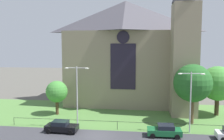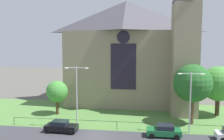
% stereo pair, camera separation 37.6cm
% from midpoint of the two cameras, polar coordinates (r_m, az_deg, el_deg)
% --- Properties ---
extents(ground, '(160.00, 160.00, 0.00)m').
position_cam_midpoint_polar(ground, '(40.42, -0.67, -10.40)').
color(ground, '#56544C').
extents(grass_verge, '(120.00, 20.00, 0.01)m').
position_cam_midpoint_polar(grass_verge, '(38.52, -1.10, -11.21)').
color(grass_verge, '#517F3D').
rests_on(grass_verge, ground).
extents(church_building, '(23.20, 16.20, 26.00)m').
position_cam_midpoint_polar(church_building, '(46.47, 4.49, 4.54)').
color(church_building, gray).
rests_on(church_building, ground).
extents(iron_railing, '(29.74, 0.07, 1.13)m').
position_cam_midpoint_polar(iron_railing, '(32.75, 1.52, -12.54)').
color(iron_railing, black).
rests_on(iron_railing, ground).
extents(tree_left_near, '(3.55, 3.55, 5.61)m').
position_cam_midpoint_polar(tree_left_near, '(40.07, -12.84, -5.10)').
color(tree_left_near, '#4C3823').
rests_on(tree_left_near, ground).
extents(tree_right_near, '(5.48, 5.48, 8.71)m').
position_cam_midpoint_polar(tree_right_near, '(35.96, 19.14, -3.07)').
color(tree_right_near, brown).
rests_on(tree_right_near, ground).
extents(tree_right_far, '(5.62, 5.62, 8.06)m').
position_cam_midpoint_polar(tree_right_far, '(41.89, 24.45, -3.04)').
color(tree_right_far, '#423021').
rests_on(tree_right_far, ground).
extents(streetlamp_near, '(3.37, 0.26, 8.54)m').
position_cam_midpoint_polar(streetlamp_near, '(32.56, -8.18, -4.63)').
color(streetlamp_near, '#B2B2B7').
rests_on(streetlamp_near, ground).
extents(streetlamp_far, '(3.37, 0.26, 7.99)m').
position_cam_midpoint_polar(streetlamp_far, '(32.05, 18.68, -5.60)').
color(streetlamp_far, '#B2B2B7').
rests_on(streetlamp_far, ground).
extents(parked_car_black, '(4.27, 2.16, 1.51)m').
position_cam_midpoint_polar(parked_car_black, '(32.65, -11.83, -13.14)').
color(parked_car_black, black).
rests_on(parked_car_black, ground).
extents(parked_car_green, '(4.22, 2.05, 1.51)m').
position_cam_midpoint_polar(parked_car_green, '(31.18, 12.77, -14.08)').
color(parked_car_green, '#196033').
rests_on(parked_car_green, ground).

